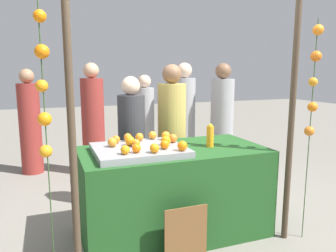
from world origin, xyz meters
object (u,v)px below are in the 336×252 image
object	(u,v)px
orange_0	(139,137)
vendor_right	(172,140)
stall_counter	(173,191)
vendor_left	(132,149)
orange_1	(112,142)
juice_bottle	(210,136)
chalkboard_sign	(186,237)

from	to	relation	value
orange_0	vendor_right	bearing A→B (deg)	44.43
stall_counter	vendor_left	world-z (taller)	vendor_left
orange_1	vendor_left	distance (m)	0.80
juice_bottle	chalkboard_sign	distance (m)	1.02
vendor_left	vendor_right	world-z (taller)	vendor_right
chalkboard_sign	orange_1	bearing A→B (deg)	127.01
juice_bottle	chalkboard_sign	size ratio (longest dim) A/B	0.43
stall_counter	chalkboard_sign	world-z (taller)	stall_counter
orange_0	orange_1	world-z (taller)	orange_1
chalkboard_sign	vendor_left	xyz separation A→B (m)	(-0.11, 1.30, 0.46)
chalkboard_sign	vendor_left	world-z (taller)	vendor_left
chalkboard_sign	vendor_right	xyz separation A→B (m)	(0.39, 1.32, 0.53)
juice_bottle	vendor_left	distance (m)	1.01
orange_1	vendor_right	bearing A→B (deg)	39.27
orange_0	vendor_right	size ratio (longest dim) A/B	0.05
orange_0	orange_1	bearing A→B (deg)	-152.78
stall_counter	vendor_right	xyz separation A→B (m)	(0.27, 0.73, 0.35)
juice_bottle	vendor_right	world-z (taller)	vendor_right
orange_1	chalkboard_sign	bearing A→B (deg)	-52.99
stall_counter	vendor_right	world-z (taller)	vendor_right
orange_0	chalkboard_sign	bearing A→B (deg)	-77.73
stall_counter	orange_1	bearing A→B (deg)	176.39
juice_bottle	vendor_left	bearing A→B (deg)	128.27
orange_1	vendor_right	size ratio (longest dim) A/B	0.05
stall_counter	orange_0	size ratio (longest dim) A/B	22.04
chalkboard_sign	vendor_right	bearing A→B (deg)	73.57
orange_0	chalkboard_sign	world-z (taller)	orange_0
orange_1	vendor_right	xyz separation A→B (m)	(0.85, 0.70, -0.18)
vendor_right	chalkboard_sign	bearing A→B (deg)	-106.43
juice_bottle	vendor_right	xyz separation A→B (m)	(-0.10, 0.78, -0.19)
stall_counter	orange_0	world-z (taller)	orange_0
stall_counter	vendor_left	bearing A→B (deg)	108.02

